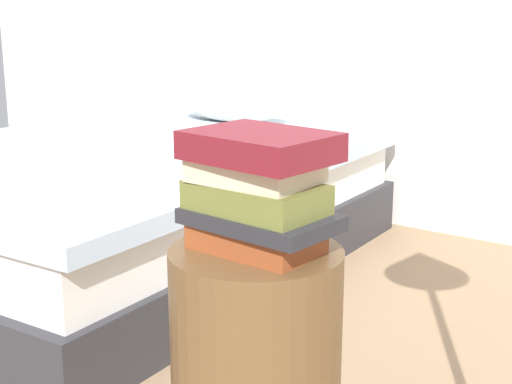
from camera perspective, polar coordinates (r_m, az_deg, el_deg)
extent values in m
cube|color=#2D2D33|center=(3.05, -10.30, -3.10)|extent=(1.59, 2.07, 0.22)
cube|color=white|center=(3.00, -10.46, 0.55)|extent=(1.53, 1.98, 0.18)
cube|color=silver|center=(2.98, -10.57, 2.80)|extent=(1.62, 2.03, 0.06)
ellipsoid|color=silver|center=(3.57, -1.75, 6.71)|extent=(0.57, 0.31, 0.16)
cylinder|color=brown|center=(1.59, 0.00, -13.56)|extent=(0.35, 0.35, 0.53)
cube|color=#994723|center=(1.48, 0.12, -3.59)|extent=(0.25, 0.17, 0.05)
cube|color=#28282D|center=(1.46, 0.29, -2.13)|extent=(0.31, 0.21, 0.03)
cube|color=olive|center=(1.46, -0.02, -0.37)|extent=(0.27, 0.18, 0.06)
cube|color=beige|center=(1.46, -0.03, 1.69)|extent=(0.23, 0.17, 0.05)
cube|color=maroon|center=(1.43, 0.23, 3.52)|extent=(0.29, 0.23, 0.06)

